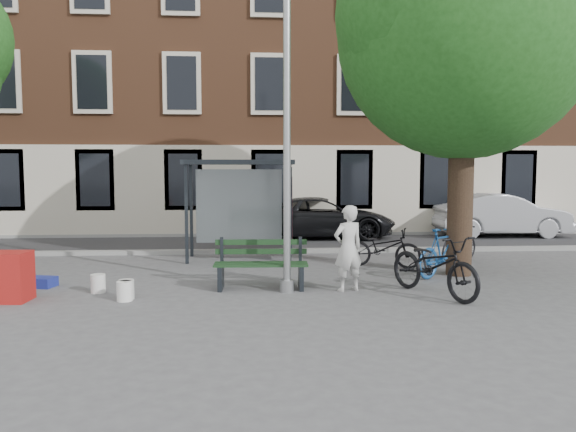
# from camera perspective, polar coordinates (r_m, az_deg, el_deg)

# --- Properties ---
(ground) EXTENTS (90.00, 90.00, 0.00)m
(ground) POSITION_cam_1_polar(r_m,az_deg,el_deg) (11.05, -0.11, -7.72)
(ground) COLOR #4C4C4F
(ground) RESTS_ON ground
(road) EXTENTS (40.00, 4.00, 0.01)m
(road) POSITION_cam_1_polar(r_m,az_deg,el_deg) (17.93, -1.62, -2.81)
(road) COLOR #28282B
(road) RESTS_ON ground
(curb_near) EXTENTS (40.00, 0.25, 0.12)m
(curb_near) POSITION_cam_1_polar(r_m,az_deg,el_deg) (15.95, -1.32, -3.58)
(curb_near) COLOR gray
(curb_near) RESTS_ON ground
(curb_far) EXTENTS (40.00, 0.25, 0.12)m
(curb_far) POSITION_cam_1_polar(r_m,az_deg,el_deg) (19.91, -1.85, -1.88)
(curb_far) COLOR gray
(curb_far) RESTS_ON ground
(building_row) EXTENTS (30.00, 8.00, 14.00)m
(building_row) POSITION_cam_1_polar(r_m,az_deg,el_deg) (24.20, -2.27, 15.84)
(building_row) COLOR brown
(building_row) RESTS_ON ground
(lamppost) EXTENTS (0.28, 0.35, 6.11)m
(lamppost) POSITION_cam_1_polar(r_m,az_deg,el_deg) (10.78, -0.11, 6.87)
(lamppost) COLOR #9EA0A3
(lamppost) RESTS_ON ground
(tree_right) EXTENTS (5.76, 5.60, 8.20)m
(tree_right) POSITION_cam_1_polar(r_m,az_deg,el_deg) (13.42, 17.79, 18.48)
(tree_right) COLOR black
(tree_right) RESTS_ON ground
(bus_shelter) EXTENTS (2.85, 1.45, 2.62)m
(bus_shelter) POSITION_cam_1_polar(r_m,az_deg,el_deg) (14.87, -3.52, 2.99)
(bus_shelter) COLOR #1E2328
(bus_shelter) RESTS_ON ground
(painter) EXTENTS (0.72, 0.59, 1.70)m
(painter) POSITION_cam_1_polar(r_m,az_deg,el_deg) (11.05, 6.12, -3.28)
(painter) COLOR silver
(painter) RESTS_ON ground
(bench) EXTENTS (1.89, 0.69, 0.96)m
(bench) POSITION_cam_1_polar(r_m,az_deg,el_deg) (11.30, -2.76, -5.16)
(bench) COLOR #1E2328
(bench) RESTS_ON ground
(bike_a) EXTENTS (1.94, 1.34, 0.96)m
(bike_a) POSITION_cam_1_polar(r_m,az_deg,el_deg) (13.83, 9.63, -3.19)
(bike_a) COLOR black
(bike_a) RESTS_ON ground
(bike_b) EXTENTS (1.76, 1.49, 1.09)m
(bike_b) POSITION_cam_1_polar(r_m,az_deg,el_deg) (12.98, 15.52, -3.55)
(bike_b) COLOR #194D8E
(bike_b) RESTS_ON ground
(bike_c) EXTENTS (1.67, 2.35, 1.18)m
(bike_c) POSITION_cam_1_polar(r_m,az_deg,el_deg) (10.98, 14.64, -4.83)
(bike_c) COLOR black
(bike_c) RESTS_ON ground
(bike_d) EXTENTS (1.55, 1.37, 0.97)m
(bike_d) POSITION_cam_1_polar(r_m,az_deg,el_deg) (15.09, 17.02, -2.64)
(bike_d) COLOR black
(bike_d) RESTS_ON ground
(car_dark) EXTENTS (5.13, 2.51, 1.40)m
(car_dark) POSITION_cam_1_polar(r_m,az_deg,el_deg) (19.39, 3.39, -0.16)
(car_dark) COLOR black
(car_dark) RESTS_ON ground
(car_silver) EXTENTS (4.61, 1.62, 1.52)m
(car_silver) POSITION_cam_1_polar(r_m,az_deg,el_deg) (21.06, 20.85, 0.09)
(car_silver) COLOR #A8A9AF
(car_silver) RESTS_ON ground
(red_stand) EXTENTS (0.94, 0.65, 0.90)m
(red_stand) POSITION_cam_1_polar(r_m,az_deg,el_deg) (11.44, -26.94, -5.52)
(red_stand) COLOR #A31915
(red_stand) RESTS_ON ground
(blue_crate) EXTENTS (0.63, 0.52, 0.20)m
(blue_crate) POSITION_cam_1_polar(r_m,az_deg,el_deg) (12.53, -23.81, -6.16)
(blue_crate) COLOR navy
(blue_crate) RESTS_ON ground
(bucket_a) EXTENTS (0.36, 0.36, 0.36)m
(bucket_a) POSITION_cam_1_polar(r_m,az_deg,el_deg) (11.55, -18.73, -6.52)
(bucket_a) COLOR white
(bucket_a) RESTS_ON ground
(bucket_b) EXTENTS (0.30, 0.30, 0.36)m
(bucket_b) POSITION_cam_1_polar(r_m,az_deg,el_deg) (10.71, -16.27, -7.34)
(bucket_b) COLOR white
(bucket_b) RESTS_ON ground
(bucket_c) EXTENTS (0.37, 0.37, 0.36)m
(bucket_c) POSITION_cam_1_polar(r_m,az_deg,el_deg) (10.86, -16.10, -7.17)
(bucket_c) COLOR silver
(bucket_c) RESTS_ON ground
(notice_sign) EXTENTS (0.30, 0.05, 1.75)m
(notice_sign) POSITION_cam_1_polar(r_m,az_deg,el_deg) (15.34, 17.23, 0.30)
(notice_sign) COLOR #9EA0A3
(notice_sign) RESTS_ON ground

